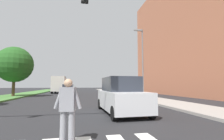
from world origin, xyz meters
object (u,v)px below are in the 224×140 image
object	(u,v)px
pedestrian_performer	(68,108)
street_lamp_right	(142,57)
sedan_far_horizon	(65,87)
sedan_midblock	(68,90)
sedan_distant	(65,88)
tree_far	(15,65)
suv_crossing	(121,96)
truck_box_delivery	(59,84)

from	to	relation	value
pedestrian_performer	street_lamp_right	bearing A→B (deg)	60.81
pedestrian_performer	sedan_far_horizon	distance (m)	47.50
sedan_midblock	sedan_distant	xyz separation A→B (m)	(-1.69, 15.16, 0.04)
sedan_midblock	sedan_far_horizon	world-z (taller)	sedan_far_horizon
street_lamp_right	pedestrian_performer	xyz separation A→B (m)	(-6.95, -12.43, -3.66)
tree_far	sedan_distant	bearing A→B (deg)	77.11
tree_far	suv_crossing	distance (m)	17.93
sedan_midblock	sedan_distant	world-z (taller)	sedan_distant
pedestrian_performer	suv_crossing	size ratio (longest dim) A/B	0.36
sedan_far_horizon	truck_box_delivery	size ratio (longest dim) A/B	0.74
sedan_far_horizon	truck_box_delivery	world-z (taller)	truck_box_delivery
suv_crossing	truck_box_delivery	bearing A→B (deg)	103.82
street_lamp_right	sedan_midblock	world-z (taller)	street_lamp_right
street_lamp_right	sedan_far_horizon	size ratio (longest dim) A/B	1.64
street_lamp_right	sedan_distant	world-z (taller)	street_lamp_right
suv_crossing	sedan_far_horizon	world-z (taller)	suv_crossing
sedan_distant	sedan_far_horizon	xyz separation A→B (m)	(-0.64, 8.07, -0.01)
suv_crossing	street_lamp_right	bearing A→B (deg)	61.14
pedestrian_performer	sedan_midblock	xyz separation A→B (m)	(-1.49, 24.11, -0.17)
pedestrian_performer	truck_box_delivery	bearing A→B (deg)	96.74
suv_crossing	truck_box_delivery	world-z (taller)	truck_box_delivery
street_lamp_right	suv_crossing	xyz separation A→B (m)	(-4.37, -7.92, -3.66)
tree_far	pedestrian_performer	world-z (taller)	tree_far
street_lamp_right	truck_box_delivery	xyz separation A→B (m)	(-10.35, 16.42, -2.96)
pedestrian_performer	sedan_midblock	bearing A→B (deg)	93.54
tree_far	suv_crossing	xyz separation A→B (m)	(10.47, -14.20, -3.22)
suv_crossing	sedan_distant	size ratio (longest dim) A/B	1.08
tree_far	street_lamp_right	size ratio (longest dim) A/B	0.84
pedestrian_performer	suv_crossing	bearing A→B (deg)	60.25
sedan_distant	tree_far	bearing A→B (deg)	-102.89
street_lamp_right	sedan_distant	bearing A→B (deg)	110.68
street_lamp_right	sedan_far_horizon	bearing A→B (deg)	107.14
tree_far	truck_box_delivery	world-z (taller)	tree_far
street_lamp_right	sedan_midblock	xyz separation A→B (m)	(-8.44, 11.68, -3.83)
pedestrian_performer	sedan_far_horizon	bearing A→B (deg)	94.61
sedan_far_horizon	street_lamp_right	bearing A→B (deg)	-72.86
sedan_midblock	truck_box_delivery	world-z (taller)	truck_box_delivery
pedestrian_performer	truck_box_delivery	size ratio (longest dim) A/B	0.27
suv_crossing	truck_box_delivery	distance (m)	25.07
sedan_far_horizon	sedan_midblock	bearing A→B (deg)	-84.28
suv_crossing	truck_box_delivery	xyz separation A→B (m)	(-5.99, 24.34, 0.70)
suv_crossing	sedan_distant	distance (m)	35.23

